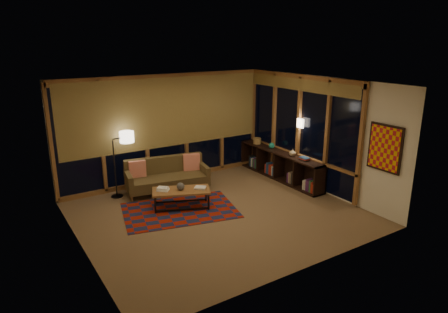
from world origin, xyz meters
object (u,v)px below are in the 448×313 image
coffee_table (181,199)px  bookshelf (280,165)px  sofa (167,176)px  floor_lamp (115,166)px

coffee_table → bookshelf: (2.99, 0.30, 0.16)m
sofa → coffee_table: sofa is taller
sofa → coffee_table: (-0.15, -1.02, -0.19)m
sofa → coffee_table: size_ratio=1.56×
sofa → bookshelf: bearing=-3.9°
sofa → floor_lamp: size_ratio=1.27×
floor_lamp → bookshelf: (3.97, -1.06, -0.39)m
sofa → floor_lamp: (-1.13, 0.34, 0.36)m
sofa → bookshelf: (2.84, -0.72, -0.03)m
bookshelf → floor_lamp: bearing=165.1°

